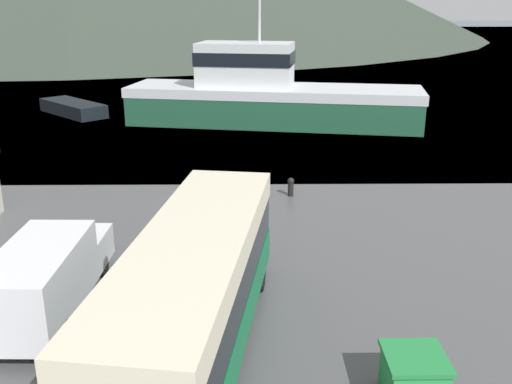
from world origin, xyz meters
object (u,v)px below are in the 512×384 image
Objects in this scene: delivery_van at (48,274)px; small_boat at (73,108)px; tour_bus at (196,289)px; fishing_boat at (268,94)px; storage_bin at (414,376)px.

delivery_van is 0.97× the size of small_boat.
delivery_van is (-4.43, 2.16, -0.68)m from tour_bus.
fishing_boat is 30.72m from storage_bin.
storage_bin is (5.04, -1.69, -1.33)m from tour_bus.
storage_bin is at bearing -10.35° from tour_bus.
small_boat is at bearing -93.30° from fishing_boat.
tour_bus is 1.65× the size of small_boat.
tour_bus is 35.00m from small_boat.
tour_bus reaches higher than delivery_van.
tour_bus is 29.03m from fishing_boat.
storage_bin is (2.33, -30.59, -1.60)m from fishing_boat.
delivery_van is 4.49× the size of storage_bin.
delivery_van is at bearing -4.71° from fishing_boat.
storage_bin is (9.47, -3.85, -0.65)m from delivery_van.
fishing_boat reaches higher than small_boat.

